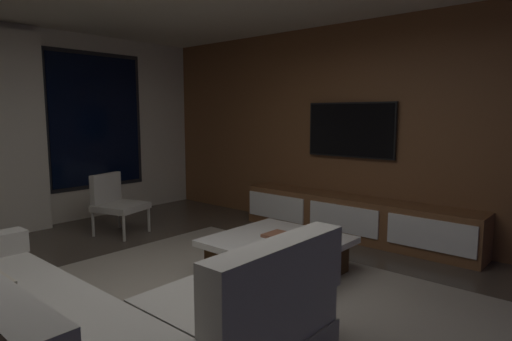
% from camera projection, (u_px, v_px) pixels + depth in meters
% --- Properties ---
extents(floor, '(9.20, 9.20, 0.00)m').
position_uv_depth(floor, '(184.00, 318.00, 3.29)').
color(floor, '#473D33').
extents(media_wall, '(0.12, 7.80, 2.70)m').
position_uv_depth(media_wall, '(372.00, 130.00, 5.39)').
color(media_wall, brown).
rests_on(media_wall, floor).
extents(area_rug, '(3.20, 3.80, 0.01)m').
position_uv_depth(area_rug, '(226.00, 306.00, 3.48)').
color(area_rug, gray).
rests_on(area_rug, floor).
extents(sectional_couch, '(1.98, 2.50, 0.82)m').
position_uv_depth(sectional_couch, '(82.00, 325.00, 2.59)').
color(sectional_couch, gray).
rests_on(sectional_couch, floor).
extents(coffee_table, '(1.16, 1.16, 0.36)m').
position_uv_depth(coffee_table, '(277.00, 256.00, 4.16)').
color(coffee_table, '#39210E').
rests_on(coffee_table, floor).
extents(book_stack_on_coffee_table, '(0.28, 0.22, 0.11)m').
position_uv_depth(book_stack_on_coffee_table, '(279.00, 239.00, 3.93)').
color(book_stack_on_coffee_table, '#ADA39A').
rests_on(book_stack_on_coffee_table, coffee_table).
extents(accent_chair_near_window, '(0.68, 0.69, 0.78)m').
position_uv_depth(accent_chair_near_window, '(115.00, 201.00, 5.58)').
color(accent_chair_near_window, '#B2ADA0').
rests_on(accent_chair_near_window, floor).
extents(media_console, '(0.46, 3.10, 0.52)m').
position_uv_depth(media_console, '(355.00, 219.00, 5.36)').
color(media_console, brown).
rests_on(media_console, floor).
extents(mounted_tv, '(0.05, 1.21, 0.70)m').
position_uv_depth(mounted_tv, '(350.00, 130.00, 5.48)').
color(mounted_tv, black).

